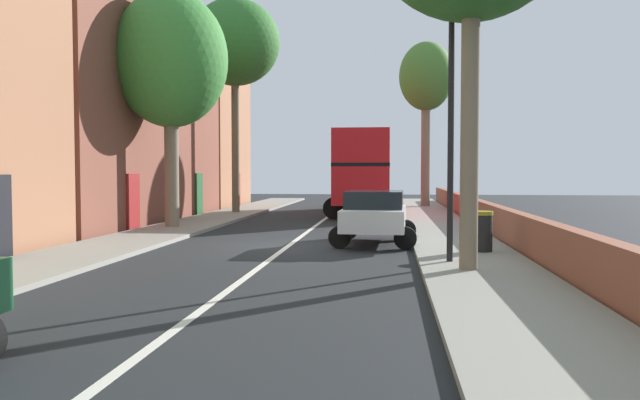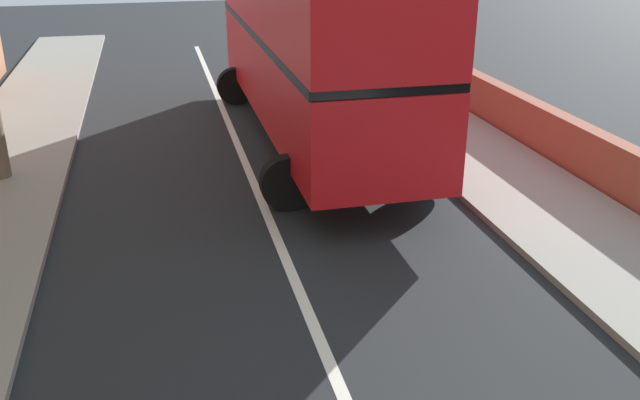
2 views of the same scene
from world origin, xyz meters
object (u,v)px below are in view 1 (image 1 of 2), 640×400
street_tree_right_1 (426,80)px  street_tree_left_4 (235,44)px  double_decker_bus (365,168)px  parked_car_white_right_2 (375,214)px  litter_bin_right (482,231)px  lamppost_right (451,99)px  street_tree_left_0 (171,61)px

street_tree_right_1 → street_tree_left_4: bearing=-145.9°
street_tree_left_4 → double_decker_bus: bearing=10.0°
parked_car_white_right_2 → street_tree_right_1: 20.37m
street_tree_left_4 → litter_bin_right: bearing=-55.4°
parked_car_white_right_2 → street_tree_right_1: size_ratio=0.42×
street_tree_left_4 → litter_bin_right: 19.54m
lamppost_right → litter_bin_right: lamppost_right is taller
parked_car_white_right_2 → street_tree_left_4: bearing=120.7°
parked_car_white_right_2 → street_tree_right_1: bearing=82.2°
parked_car_white_right_2 → litter_bin_right: 3.66m
street_tree_right_1 → parked_car_white_right_2: bearing=-97.8°
double_decker_bus → lamppost_right: (2.60, -17.73, 1.45)m
parked_car_white_right_2 → lamppost_right: size_ratio=0.65×
parked_car_white_right_2 → litter_bin_right: bearing=-39.8°
double_decker_bus → street_tree_left_0: 12.45m
litter_bin_right → street_tree_left_4: bearing=124.6°
double_decker_bus → lamppost_right: 17.98m
double_decker_bus → parked_car_white_right_2: double_decker_bus is taller
double_decker_bus → litter_bin_right: size_ratio=10.72×
street_tree_right_1 → street_tree_left_4: size_ratio=0.91×
street_tree_left_0 → street_tree_left_4: bearing=87.8°
street_tree_left_4 → parked_car_white_right_2: bearing=-59.3°
street_tree_right_1 → double_decker_bus: bearing=-121.4°
lamppost_right → parked_car_white_right_2: bearing=113.1°
street_tree_right_1 → street_tree_left_4: (-9.93, -6.71, 0.98)m
street_tree_right_1 → street_tree_left_4: street_tree_left_4 is taller
parked_car_white_right_2 → lamppost_right: bearing=-66.9°
street_tree_left_4 → lamppost_right: size_ratio=1.70×
street_tree_right_1 → litter_bin_right: (0.21, -21.38, -7.01)m
double_decker_bus → lamppost_right: bearing=-81.7°
street_tree_left_0 → street_tree_left_4: size_ratio=0.81×
double_decker_bus → street_tree_left_4: size_ratio=1.03×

